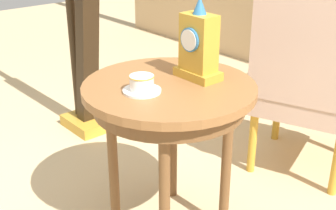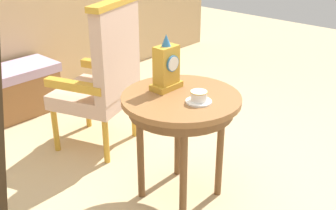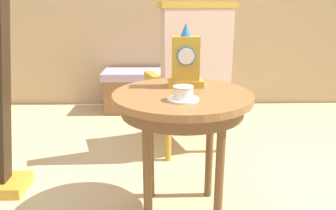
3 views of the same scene
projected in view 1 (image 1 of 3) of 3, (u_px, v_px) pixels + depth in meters
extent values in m
cylinder|color=brown|center=(169.00, 88.00, 1.81)|extent=(0.70, 0.70, 0.03)
cylinder|color=brown|center=(169.00, 100.00, 1.83)|extent=(0.62, 0.62, 0.07)
cylinder|color=brown|center=(226.00, 165.00, 1.94)|extent=(0.04, 0.04, 0.66)
cylinder|color=brown|center=(173.00, 137.00, 2.18)|extent=(0.04, 0.04, 0.66)
cylinder|color=brown|center=(113.00, 161.00, 1.97)|extent=(0.04, 0.04, 0.66)
cylinder|color=brown|center=(164.00, 196.00, 1.73)|extent=(0.04, 0.04, 0.66)
cylinder|color=white|center=(142.00, 91.00, 1.73)|extent=(0.15, 0.15, 0.01)
cylinder|color=white|center=(142.00, 83.00, 1.71)|extent=(0.09, 0.09, 0.06)
torus|color=gold|center=(142.00, 76.00, 1.70)|extent=(0.10, 0.10, 0.00)
cube|color=gold|center=(198.00, 74.00, 1.87)|extent=(0.19, 0.11, 0.04)
cube|color=gold|center=(199.00, 43.00, 1.81)|extent=(0.14, 0.09, 0.23)
cylinder|color=teal|center=(190.00, 40.00, 1.77)|extent=(0.10, 0.01, 0.10)
cylinder|color=white|center=(189.00, 40.00, 1.77)|extent=(0.08, 0.00, 0.08)
cone|color=teal|center=(200.00, 5.00, 1.75)|extent=(0.06, 0.06, 0.07)
cube|color=#CCA893|center=(309.00, 98.00, 2.43)|extent=(0.66, 0.66, 0.11)
cube|color=#CCA893|center=(307.00, 40.00, 2.10)|extent=(0.52, 0.26, 0.64)
cube|color=gold|center=(270.00, 62.00, 2.47)|extent=(0.22, 0.46, 0.06)
cylinder|color=gold|center=(277.00, 113.00, 2.80)|extent=(0.04, 0.04, 0.35)
cylinder|color=gold|center=(336.00, 164.00, 2.25)|extent=(0.04, 0.04, 0.35)
cylinder|color=gold|center=(252.00, 143.00, 2.45)|extent=(0.04, 0.04, 0.35)
cube|color=gold|center=(88.00, 122.00, 3.00)|extent=(0.32, 0.24, 0.07)
cube|color=black|center=(87.00, 4.00, 2.61)|extent=(0.28, 0.11, 1.53)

